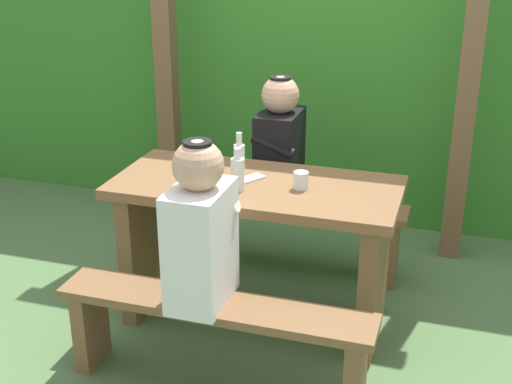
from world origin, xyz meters
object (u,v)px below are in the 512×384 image
at_px(bench_near, 215,327).
at_px(bottle_left, 238,173).
at_px(cell_phone, 251,178).
at_px(picnic_table, 256,228).
at_px(person_black_coat, 280,144).
at_px(bench_far, 286,218).
at_px(bottle_right, 239,157).
at_px(person_white_shirt, 201,230).
at_px(drinking_glass, 301,180).

relative_size(bench_near, bottle_left, 6.71).
bearing_deg(cell_phone, picnic_table, -11.05).
bearing_deg(picnic_table, person_black_coat, 94.48).
bearing_deg(bottle_left, cell_phone, 84.10).
xyz_separation_m(picnic_table, bench_near, (0.00, -0.60, -0.20)).
height_order(bench_far, person_black_coat, person_black_coat).
xyz_separation_m(bottle_left, bottle_right, (-0.06, 0.21, 0.00)).
bearing_deg(bench_near, picnic_table, 90.00).
distance_m(bench_near, person_white_shirt, 0.46).
xyz_separation_m(person_white_shirt, person_black_coat, (0.01, 1.19, 0.00)).
bearing_deg(person_black_coat, bottle_right, -97.73).
relative_size(drinking_glass, bottle_right, 0.39).
distance_m(picnic_table, cell_phone, 0.26).
relative_size(person_white_shirt, person_black_coat, 1.00).
relative_size(bench_far, drinking_glass, 16.62).
height_order(drinking_glass, cell_phone, drinking_glass).
relative_size(bottle_left, bottle_right, 0.96).
relative_size(picnic_table, cell_phone, 10.00).
bearing_deg(cell_phone, bench_near, -55.14).
xyz_separation_m(bench_near, bottle_right, (-0.12, 0.69, 0.54)).
bearing_deg(bench_near, cell_phone, 93.42).
bearing_deg(picnic_table, bench_far, 90.00).
height_order(drinking_glass, bottle_left, bottle_left).
distance_m(person_white_shirt, bottle_left, 0.49).
distance_m(picnic_table, bottle_left, 0.36).
relative_size(person_black_coat, bottle_right, 3.32).
distance_m(drinking_glass, bottle_left, 0.30).
distance_m(person_white_shirt, bottle_right, 0.69).
distance_m(bottle_right, cell_phone, 0.13).
bearing_deg(bench_near, bottle_right, 99.51).
bearing_deg(person_white_shirt, bottle_left, 90.01).
bearing_deg(bench_near, person_white_shirt, 176.45).
bearing_deg(bench_far, drinking_glass, -69.60).
distance_m(bench_far, bottle_right, 0.75).
distance_m(person_white_shirt, person_black_coat, 1.19).
bearing_deg(person_black_coat, bottle_left, -90.56).
relative_size(bench_near, cell_phone, 10.00).
height_order(person_black_coat, bottle_right, person_black_coat).
bearing_deg(person_white_shirt, bench_far, 87.44).
distance_m(bench_near, bottle_left, 0.72).
relative_size(drinking_glass, cell_phone, 0.60).
xyz_separation_m(drinking_glass, bottle_left, (-0.28, -0.11, 0.05)).
height_order(picnic_table, bench_far, picnic_table).
bearing_deg(bench_near, drinking_glass, 68.90).
xyz_separation_m(bench_far, person_white_shirt, (-0.05, -1.19, 0.45)).
bearing_deg(drinking_glass, bottle_left, -159.29).
distance_m(bench_far, person_white_shirt, 1.28).
xyz_separation_m(drinking_glass, bottle_right, (-0.34, 0.10, 0.05)).
height_order(bench_near, drinking_glass, drinking_glass).
xyz_separation_m(picnic_table, bench_far, (0.00, 0.60, -0.20)).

